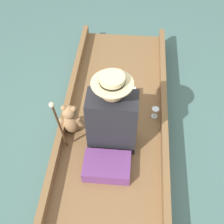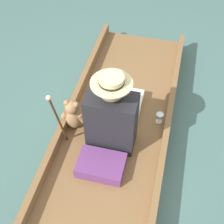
# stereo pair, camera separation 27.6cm
# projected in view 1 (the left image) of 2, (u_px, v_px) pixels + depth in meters

# --- Properties ---
(ground_plane) EXTENTS (16.00, 16.00, 0.00)m
(ground_plane) POSITION_uv_depth(u_px,v_px,m) (114.00, 137.00, 3.26)
(ground_plane) COLOR #476B66
(punt_boat) EXTENTS (1.06, 3.20, 0.27)m
(punt_boat) POSITION_uv_depth(u_px,v_px,m) (114.00, 132.00, 3.19)
(punt_boat) COLOR brown
(punt_boat) RESTS_ON ground_plane
(seat_cushion) EXTENTS (0.42, 0.29, 0.12)m
(seat_cushion) POSITION_uv_depth(u_px,v_px,m) (107.00, 166.00, 2.80)
(seat_cushion) COLOR #6B3875
(seat_cushion) RESTS_ON punt_boat
(seated_person) EXTENTS (0.45, 0.84, 0.86)m
(seated_person) POSITION_uv_depth(u_px,v_px,m) (112.00, 114.00, 2.86)
(seated_person) COLOR white
(seated_person) RESTS_ON punt_boat
(teddy_bear) EXTENTS (0.26, 0.15, 0.37)m
(teddy_bear) POSITION_uv_depth(u_px,v_px,m) (71.00, 120.00, 3.00)
(teddy_bear) COLOR #9E754C
(teddy_bear) RESTS_ON punt_boat
(wine_glass) EXTENTS (0.08, 0.08, 0.12)m
(wine_glass) POSITION_uv_depth(u_px,v_px,m) (155.00, 111.00, 3.19)
(wine_glass) COLOR silver
(wine_glass) RESTS_ON punt_boat
(walking_cane) EXTENTS (0.04, 0.21, 0.80)m
(walking_cane) POSITION_uv_depth(u_px,v_px,m) (59.00, 123.00, 2.59)
(walking_cane) COLOR brown
(walking_cane) RESTS_ON punt_boat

